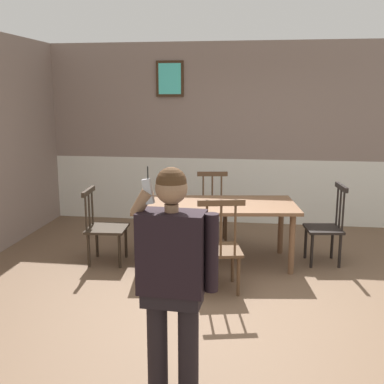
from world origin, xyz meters
The scene contains 8 objects.
ground_plane centered at (0.00, 0.00, 0.00)m, with size 6.86×6.86×0.00m, color brown.
room_back_partition centered at (0.00, 3.05, 1.36)m, with size 6.24×0.17×2.82m.
dining_table centered at (-0.24, 1.08, 0.67)m, with size 2.04×1.18×0.75m.
chair_near_window centered at (1.11, 1.26, 0.46)m, with size 0.47×0.47×0.98m.
chair_by_doorway centered at (-1.58, 0.90, 0.45)m, with size 0.50×0.50×0.92m.
chair_at_table_head centered at (-0.35, 1.93, 0.47)m, with size 0.49×0.49×0.97m.
chair_opposite_corner centered at (-0.12, 0.23, 0.48)m, with size 0.56×0.56×1.03m.
person_figure centered at (-0.27, -1.59, 0.91)m, with size 0.59×0.26×1.60m.
Camera 1 is at (0.27, -4.49, 2.05)m, focal length 44.62 mm.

